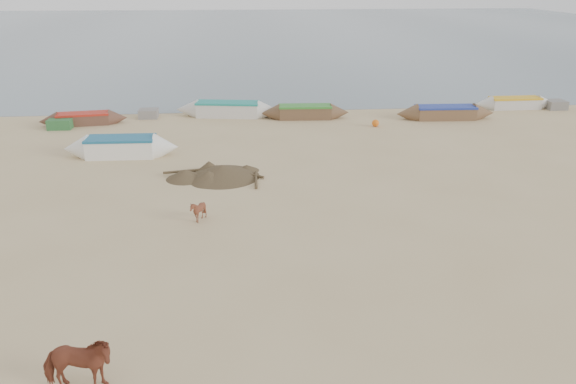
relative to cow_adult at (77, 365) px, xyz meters
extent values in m
plane|color=tan|center=(5.57, 5.44, -0.70)|extent=(140.00, 140.00, 0.00)
plane|color=slate|center=(5.57, 87.44, -0.70)|extent=(160.00, 160.00, 0.00)
imported|color=brown|center=(0.00, 0.00, 0.00)|extent=(1.70, 0.82, 1.41)
imported|color=brown|center=(2.11, 9.23, -0.27)|extent=(0.98, 0.93, 0.88)
cone|color=brown|center=(2.93, 14.26, -0.42)|extent=(4.33, 4.33, 0.56)
cube|color=#2C6232|center=(-7.11, 24.05, -0.40)|extent=(1.40, 1.20, 0.60)
sphere|color=orange|center=(12.22, 22.71, -0.48)|extent=(0.44, 0.44, 0.44)
cube|color=slate|center=(-2.13, 26.32, -0.42)|extent=(1.20, 1.10, 0.56)
cube|color=#2B602B|center=(17.90, 24.82, -0.38)|extent=(1.50, 1.20, 0.64)
cube|color=slate|center=(25.96, 26.41, -0.40)|extent=(1.30, 1.20, 0.60)
camera|label=1|loc=(3.75, -10.62, 8.12)|focal=35.00mm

